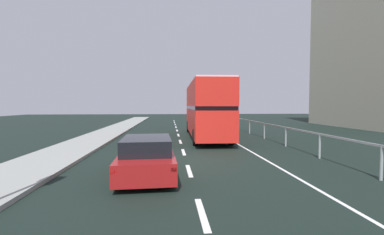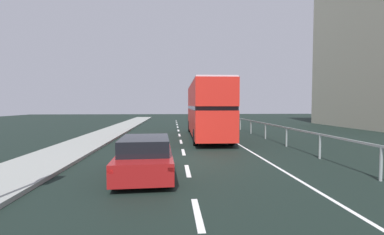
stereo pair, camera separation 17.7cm
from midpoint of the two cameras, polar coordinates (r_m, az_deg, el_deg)
The scene contains 6 objects.
ground_plane at distance 11.39m, azimuth -0.95°, elevation -10.02°, with size 75.77×120.00×0.10m, color black.
near_sidewalk_kerb at distance 12.56m, azimuth -30.00°, elevation -8.62°, with size 2.82×80.00×0.14m, color gray.
lane_paint_markings at distance 20.14m, azimuth 3.84°, elevation -4.29°, with size 3.72×46.00×0.01m.
bridge_side_railing at distance 21.27m, azimuth 14.44°, elevation -1.46°, with size 0.10×42.00×1.17m.
double_decker_bus_red at distance 19.73m, azimuth 3.51°, elevation 2.01°, with size 2.72×11.01×4.12m.
hatchback_car_near at distance 9.38m, azimuth -9.67°, elevation -8.43°, with size 2.03×4.34×1.35m.
Camera 2 is at (-0.56, -11.09, 2.47)m, focal length 24.31 mm.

